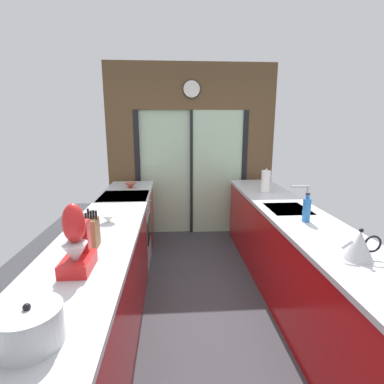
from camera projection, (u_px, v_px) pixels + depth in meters
name	position (u px, v px, depth m)	size (l,w,h in m)	color
ground_plane	(202.00, 289.00, 3.30)	(5.04, 7.60, 0.02)	#38383D
back_wall_unit	(191.00, 141.00, 4.70)	(2.64, 0.12, 2.70)	brown
left_counter_run	(108.00, 274.00, 2.67)	(0.62, 3.80, 0.92)	#AD0C0F
right_counter_run	(296.00, 259.00, 2.96)	(0.62, 3.80, 0.92)	#AD0C0F
sink_faucet	(305.00, 193.00, 3.07)	(0.19, 0.02, 0.25)	#B7BABC
oven_range	(126.00, 231.00, 3.76)	(0.60, 0.60, 0.92)	#B7BABC
mixing_bowl_near	(108.00, 218.00, 2.65)	(0.14, 0.14, 0.08)	silver
mixing_bowl_far	(131.00, 185.00, 4.09)	(0.16, 0.16, 0.07)	#BC4C38
knife_block	(92.00, 232.00, 2.11)	(0.09, 0.14, 0.29)	brown
stand_mixer	(76.00, 245.00, 1.76)	(0.17, 0.27, 0.42)	red
stock_pot	(29.00, 327.00, 1.18)	(0.26, 0.26, 0.18)	#B7BABC
kettle	(360.00, 246.00, 1.92)	(0.27, 0.19, 0.21)	#B7BABC
soap_bottle	(307.00, 209.00, 2.67)	(0.07, 0.07, 0.26)	#286BB7
paper_towel_roll	(266.00, 182.00, 3.81)	(0.14, 0.14, 0.31)	#B7BABC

